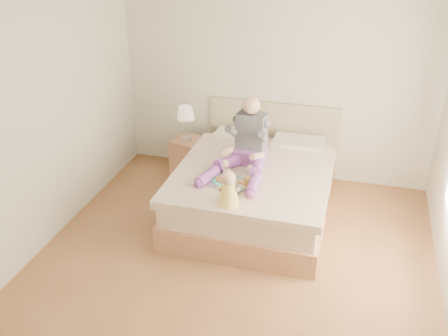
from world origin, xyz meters
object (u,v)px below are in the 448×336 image
(nightstand, at_px, (191,159))
(tray, at_px, (230,182))
(baby, at_px, (229,191))
(bed, at_px, (256,186))
(adult, at_px, (246,147))

(nightstand, xyz_separation_m, tray, (0.83, -1.11, 0.37))
(tray, bearing_deg, baby, -57.31)
(bed, distance_m, nightstand, 1.15)
(tray, bearing_deg, bed, 93.57)
(bed, relative_size, adult, 2.17)
(bed, height_order, adult, adult)
(bed, height_order, tray, bed)
(tray, bearing_deg, adult, 102.62)
(bed, height_order, baby, bed)
(tray, xyz_separation_m, baby, (0.09, -0.39, 0.12))
(baby, bearing_deg, tray, 89.40)
(nightstand, bearing_deg, baby, -39.47)
(adult, distance_m, tray, 0.49)
(adult, relative_size, tray, 1.95)
(bed, distance_m, baby, 1.05)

